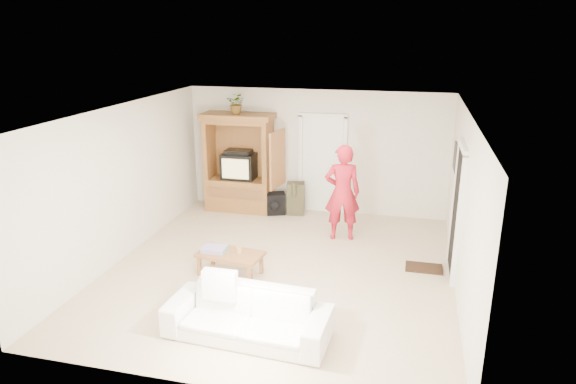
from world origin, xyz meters
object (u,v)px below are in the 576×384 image
(man, at_px, (342,193))
(sofa, at_px, (248,315))
(armoire, at_px, (240,169))
(coffee_table, at_px, (230,256))

(man, relative_size, sofa, 0.86)
(armoire, distance_m, sofa, 4.94)
(armoire, xyz_separation_m, man, (2.36, -1.10, -0.01))
(armoire, distance_m, man, 2.60)
(coffee_table, bearing_deg, man, 59.66)
(sofa, bearing_deg, armoire, 113.23)
(armoire, relative_size, man, 1.16)
(sofa, bearing_deg, coffee_table, 120.58)
(sofa, relative_size, coffee_table, 1.93)
(armoire, xyz_separation_m, sofa, (1.66, -4.61, -0.60))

